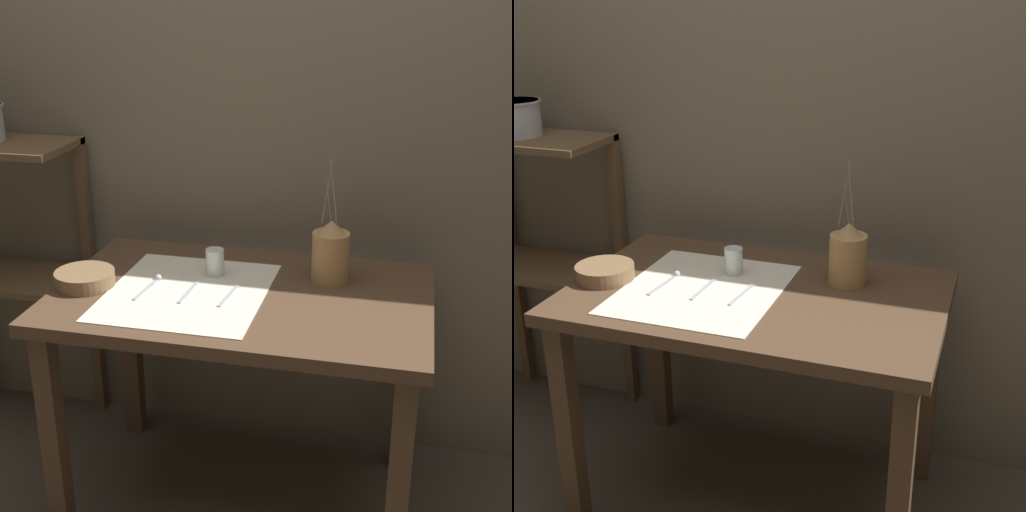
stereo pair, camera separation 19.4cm
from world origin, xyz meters
The scene contains 11 objects.
ground_plane centered at (0.00, 0.00, 0.00)m, with size 12.00×12.00×0.00m, color #473F35.
stone_wall_back centered at (0.00, 0.47, 1.20)m, with size 7.00×0.06×2.40m.
wooden_table centered at (0.00, 0.00, 0.66)m, with size 1.14×0.73×0.78m.
wooden_shelf_unit centered at (-0.97, 0.30, 0.79)m, with size 0.55×0.31×1.13m.
linen_cloth centered at (-0.16, -0.04, 0.78)m, with size 0.47×0.54×0.00m.
pitcher_with_flowers centered at (0.25, 0.15, 0.87)m, with size 0.12×0.12×0.40m.
wooden_bowl centered at (-0.48, -0.07, 0.80)m, with size 0.18×0.18×0.05m.
glass_tumbler_near centered at (-0.11, 0.10, 0.82)m, with size 0.06×0.06×0.09m.
spoon_inner centered at (-0.28, -0.01, 0.78)m, with size 0.03×0.18×0.02m.
fork_outer centered at (-0.15, -0.05, 0.78)m, with size 0.02×0.17×0.00m.
knife_center centered at (-0.03, -0.05, 0.78)m, with size 0.03×0.17×0.00m.
Camera 1 is at (0.49, -1.92, 1.66)m, focal length 50.00 mm.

